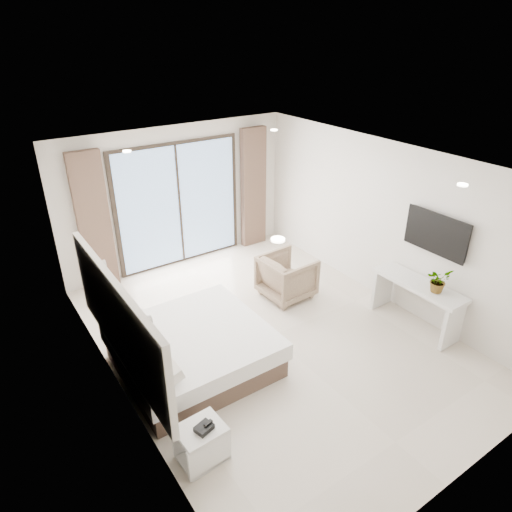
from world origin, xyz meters
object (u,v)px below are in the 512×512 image
at_px(bed, 193,350).
at_px(armchair, 287,275).
at_px(nightstand, 201,443).
at_px(console_desk, 417,295).

relative_size(bed, armchair, 2.36).
distance_m(bed, nightstand, 1.55).
bearing_deg(console_desk, armchair, 121.73).
relative_size(bed, nightstand, 3.81).
bearing_deg(console_desk, bed, 162.39).
xyz_separation_m(nightstand, armchair, (2.85, 2.17, 0.19)).
height_order(bed, armchair, armchair).
xyz_separation_m(bed, nightstand, (-0.62, -1.41, -0.06)).
xyz_separation_m(console_desk, armchair, (-1.13, 1.83, -0.14)).
xyz_separation_m(bed, console_desk, (3.36, -1.07, 0.26)).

